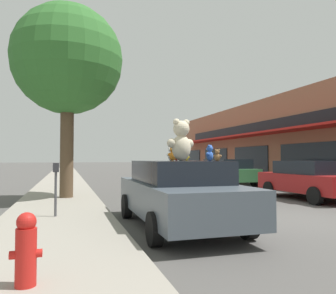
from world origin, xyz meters
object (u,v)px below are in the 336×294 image
at_px(teddy_bear_white, 171,154).
at_px(teddy_bear_yellow, 187,156).
at_px(teddy_bear_blue, 210,153).
at_px(plush_art_car, 178,192).
at_px(teddy_bear_orange, 173,154).
at_px(teddy_bear_red, 176,154).
at_px(fire_hydrant, 26,249).
at_px(parking_meter, 56,182).
at_px(parked_car_far_center, 311,179).
at_px(teddy_bear_brown, 217,155).
at_px(parked_car_far_right, 227,171).
at_px(street_tree, 68,61).
at_px(teddy_bear_giant, 181,141).

xyz_separation_m(teddy_bear_white, teddy_bear_yellow, (0.51, 0.23, -0.06)).
bearing_deg(teddy_bear_blue, plush_art_car, -56.30).
relative_size(teddy_bear_orange, teddy_bear_yellow, 1.61).
bearing_deg(teddy_bear_red, teddy_bear_orange, 95.26).
distance_m(teddy_bear_orange, teddy_bear_yellow, 0.73).
relative_size(teddy_bear_white, teddy_bear_yellow, 1.56).
bearing_deg(fire_hydrant, parking_meter, 87.75).
xyz_separation_m(teddy_bear_blue, parked_car_far_center, (5.72, 3.39, -0.89)).
xyz_separation_m(teddy_bear_brown, parked_car_far_right, (5.94, 10.96, -0.79)).
xyz_separation_m(teddy_bear_white, street_tree, (-2.52, 4.31, 3.41)).
xyz_separation_m(teddy_bear_blue, parked_car_far_right, (5.72, 10.12, -0.85)).
xyz_separation_m(parked_car_far_right, street_tree, (-8.82, -4.73, 4.25)).
distance_m(fire_hydrant, parking_meter, 4.43).
bearing_deg(teddy_bear_giant, teddy_bear_blue, 141.58).
xyz_separation_m(teddy_bear_orange, parked_car_far_center, (6.34, 2.57, -0.89)).
relative_size(teddy_bear_red, street_tree, 0.05).
relative_size(teddy_bear_orange, teddy_bear_red, 0.99).
bearing_deg(plush_art_car, street_tree, 115.27).
height_order(teddy_bear_white, teddy_bear_brown, teddy_bear_white).
bearing_deg(teddy_bear_giant, parked_car_far_center, -168.51).
bearing_deg(fire_hydrant, teddy_bear_red, 52.00).
height_order(parked_car_far_center, fire_hydrant, parked_car_far_center).
relative_size(teddy_bear_giant, teddy_bear_brown, 3.93).
relative_size(teddy_bear_white, teddy_bear_brown, 1.42).
xyz_separation_m(teddy_bear_red, parked_car_far_right, (6.20, 9.17, -0.85)).
height_order(teddy_bear_orange, teddy_bear_red, teddy_bear_red).
bearing_deg(teddy_bear_blue, teddy_bear_red, -104.46).
bearing_deg(parked_car_far_right, teddy_bear_orange, -124.28).
bearing_deg(teddy_bear_brown, parked_car_far_right, -73.15).
xyz_separation_m(plush_art_car, street_tree, (-2.40, 5.20, 4.28)).
distance_m(teddy_bear_brown, parking_meter, 3.94).
bearing_deg(street_tree, plush_art_car, -65.24).
bearing_deg(plush_art_car, parked_car_far_right, 57.63).
xyz_separation_m(parked_car_far_center, fire_hydrant, (-9.24, -6.34, -0.21)).
distance_m(teddy_bear_white, parked_car_far_right, 11.05).
bearing_deg(parked_car_far_right, teddy_bear_yellow, -123.31).
height_order(parked_car_far_center, street_tree, street_tree).
xyz_separation_m(teddy_bear_yellow, parking_meter, (-3.28, 0.16, -0.62)).
bearing_deg(street_tree, teddy_bear_red, -59.51).
bearing_deg(teddy_bear_brown, teddy_bear_giant, -25.71).
distance_m(teddy_bear_giant, teddy_bear_orange, 0.63).
xyz_separation_m(teddy_bear_white, parked_car_far_center, (6.30, 2.32, -0.88)).
relative_size(parked_car_far_right, street_tree, 0.58).
distance_m(teddy_bear_red, parked_car_far_right, 11.11).
xyz_separation_m(teddy_bear_orange, teddy_bear_yellow, (0.55, 0.49, -0.07)).
xyz_separation_m(teddy_bear_red, street_tree, (-2.62, 4.45, 3.40)).
relative_size(parked_car_far_center, fire_hydrant, 5.21).
relative_size(teddy_bear_giant, teddy_bear_orange, 2.68).
bearing_deg(street_tree, teddy_bear_orange, -61.49).
bearing_deg(parked_car_far_right, street_tree, -151.80).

